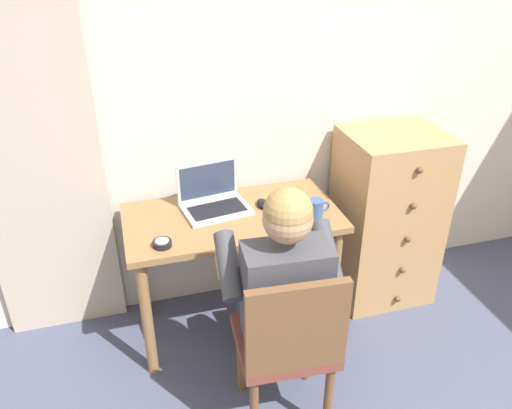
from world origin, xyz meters
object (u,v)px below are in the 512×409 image
Objects in this scene: laptop at (213,199)px; coffee_mug at (316,208)px; dresser at (386,217)px; desk_clock at (162,243)px; person_seated at (278,283)px; computer_mouse at (263,203)px; desk at (233,235)px; chair at (288,342)px.

coffee_mug is (0.49, -0.24, -0.00)m from laptop.
dresser reaches higher than desk_clock.
person_seated is 0.66m from laptop.
desk is at bearing -163.34° from computer_mouse.
person_seated reaches higher than chair.
coffee_mug reaches higher than desk_clock.
computer_mouse is 0.61m from desk_clock.
dresser is 1.20× the size of chair.
desk is 0.45m from desk_clock.
desk is 0.54m from person_seated.
laptop is at bearing 43.43° from desk_clock.
desk is 1.05× the size of dresser.
chair is (0.07, -0.72, -0.12)m from desk.
dresser is at bearing 10.79° from desk_clock.
person_seated is 0.59m from computer_mouse.
dresser reaches higher than computer_mouse.
chair is 0.26m from person_seated.
dresser reaches higher than coffee_mug.
dresser is at bearing 3.94° from computer_mouse.
person_seated reaches higher than desk.
chair is at bearing -93.73° from person_seated.
laptop reaches higher than chair.
computer_mouse is at bearing 14.17° from desk.
coffee_mug is at bearing -25.92° from laptop.
desk is 0.46m from coffee_mug.
computer_mouse is (0.11, 0.76, 0.26)m from chair.
desk is 12.43× the size of desk_clock.
desk_clock is (-0.46, 0.34, 0.08)m from person_seated.
person_seated is 3.24× the size of laptop.
dresser is 8.86× the size of coffee_mug.
desk is at bearing -53.27° from laptop.
laptop is 4.14× the size of desk_clock.
person_seated is at bearing -81.76° from desk.
desk is at bearing 95.21° from chair.
coffee_mug is (-0.55, -0.20, 0.26)m from dresser.
laptop reaches higher than computer_mouse.
coffee_mug reaches higher than desk.
dresser is 0.64m from coffee_mug.
desk is at bearing 161.88° from coffee_mug.
chair reaches higher than coffee_mug.
person_seated is 12.07× the size of computer_mouse.
coffee_mug is at bearing 4.06° from desk_clock.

